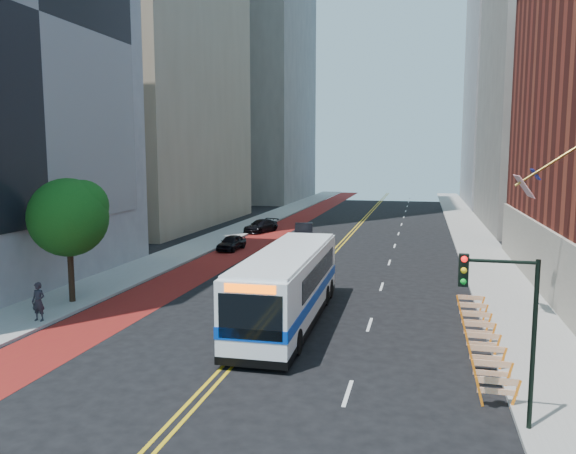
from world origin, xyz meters
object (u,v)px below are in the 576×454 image
Objects in this scene: pedestrian at (38,302)px; street_tree at (70,214)px; transit_bus at (288,285)px; traffic_signal at (503,307)px; car_b at (304,232)px; car_c at (261,226)px; car_a at (231,243)px.

street_tree is at bearing 100.06° from pedestrian.
street_tree is 12.57m from transit_bus.
traffic_signal is 0.39× the size of transit_bus.
street_tree reaches higher than pedestrian.
car_c is at bearing 132.26° from car_b.
street_tree reaches higher than car_b.
car_b is at bearing 59.42° from car_a.
street_tree is at bearing 176.24° from transit_bus.
street_tree is 19.17m from car_a.
transit_bus reaches higher than car_a.
car_b is (-4.76, 26.16, -1.07)m from transit_bus.
car_a is (-18.04, 28.06, -3.08)m from traffic_signal.
car_a is at bearing 85.61° from pedestrian.
car_b is 6.86m from car_c.
traffic_signal is at bearing -24.82° from street_tree.
street_tree is at bearing 155.18° from traffic_signal.
street_tree reaches higher than car_a.
car_a is at bearing 81.96° from street_tree.
car_b reaches higher than car_c.
car_a is (-9.56, 19.07, -1.21)m from transit_bus.
traffic_signal reaches higher than transit_bus.
car_c is (1.94, 29.71, -4.25)m from street_tree.
street_tree is 22.79m from traffic_signal.
pedestrian is (-6.84, -29.20, 0.30)m from car_b.
street_tree is 1.40× the size of car_b.
transit_bus is 2.71× the size of car_b.
car_a is 0.79× the size of car_b.
car_c is (-5.48, 4.12, -0.13)m from car_b.
traffic_signal is at bearing -45.76° from car_c.
street_tree reaches higher than transit_bus.
car_b is 2.55× the size of pedestrian.
car_b is (7.42, 25.59, -4.12)m from street_tree.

